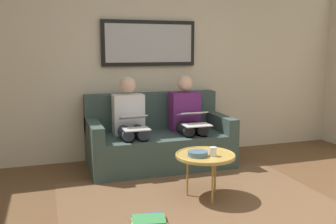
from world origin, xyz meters
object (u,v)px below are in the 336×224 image
framed_mirror (149,43)px  cup (213,152)px  magazine_stack (149,220)px  coffee_table (205,156)px  person_left (187,117)px  person_right (130,120)px  laptop_silver (134,122)px  laptop_white (194,118)px  bowl (198,154)px  couch (158,140)px

framed_mirror → cup: 1.99m
magazine_stack → coffee_table: bearing=-150.9°
person_left → coffee_table: bearing=77.7°
coffee_table → person_right: (0.50, -1.15, 0.18)m
laptop_silver → magazine_stack: 1.44m
framed_mirror → laptop_silver: size_ratio=3.48×
coffee_table → person_left: 1.19m
coffee_table → cup: bearing=123.8°
person_left → person_right: 0.75m
person_right → coffee_table: bearing=113.6°
person_right → laptop_silver: 0.24m
laptop_silver → cup: bearing=119.2°
coffee_table → person_left: bearing=-102.3°
framed_mirror → cup: (-0.17, 1.68, -1.06)m
laptop_white → magazine_stack: 1.70m
framed_mirror → person_right: (0.38, 0.46, -0.94)m
framed_mirror → cup: bearing=95.9°
coffee_table → laptop_silver: size_ratio=1.61×
bowl → magazine_stack: size_ratio=0.57×
couch → laptop_white: size_ratio=4.80×
coffee_table → framed_mirror: bearing=-85.5°
magazine_stack → framed_mirror: bearing=-105.7°
framed_mirror → coffee_table: 1.96m
coffee_table → magazine_stack: 0.88m
person_left → laptop_silver: 0.79m
person_left → laptop_white: person_left is taller
cup → laptop_white: (-0.20, -0.98, 0.14)m
cup → person_left: size_ratio=0.08×
couch → person_left: 0.48m
person_right → magazine_stack: 1.65m
magazine_stack → laptop_white: bearing=-125.9°
cup → bowl: (0.14, -0.04, -0.02)m
framed_mirror → laptop_white: 1.21m
magazine_stack → person_right: bearing=-96.9°
bowl → laptop_silver: (0.41, -0.94, 0.16)m
coffee_table → bowl: size_ratio=3.06×
cup → bowl: bearing=-16.3°
person_left → magazine_stack: 1.88m
couch → person_right: (0.38, 0.07, 0.30)m
laptop_white → magazine_stack: laptop_white is taller
couch → framed_mirror: (0.00, -0.39, 1.24)m
laptop_white → magazine_stack: size_ratio=1.09×
framed_mirror → coffee_table: framed_mirror is taller
framed_mirror → person_right: framed_mirror is taller
coffee_table → magazine_stack: size_ratio=1.74×
cup → laptop_white: laptop_white is taller
framed_mirror → coffee_table: size_ratio=2.16×
cup → laptop_silver: bearing=-60.8°
couch → bowl: (-0.03, 1.25, 0.16)m
bowl → laptop_silver: bearing=-66.6°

